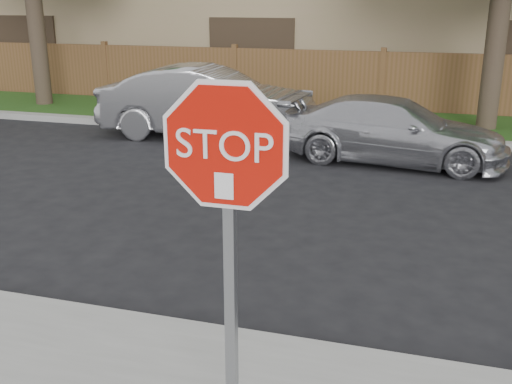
% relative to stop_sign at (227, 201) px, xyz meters
% --- Properties ---
extents(ground, '(90.00, 90.00, 0.00)m').
position_rel_stop_sign_xyz_m(ground, '(-0.22, 1.48, -1.83)').
color(ground, black).
rests_on(ground, ground).
extents(far_curb, '(70.00, 0.30, 0.15)m').
position_rel_stop_sign_xyz_m(far_curb, '(-0.22, 9.63, -1.75)').
color(far_curb, gray).
rests_on(far_curb, ground).
extents(grass_strip, '(70.00, 3.00, 0.12)m').
position_rel_stop_sign_xyz_m(grass_strip, '(-0.22, 11.28, -1.77)').
color(grass_strip, '#1E4714').
rests_on(grass_strip, ground).
extents(fence, '(70.00, 0.12, 1.60)m').
position_rel_stop_sign_xyz_m(fence, '(-0.22, 12.88, -1.03)').
color(fence, brown).
rests_on(fence, ground).
extents(stop_sign, '(1.01, 0.13, 2.55)m').
position_rel_stop_sign_xyz_m(stop_sign, '(0.00, 0.00, 0.00)').
color(stop_sign, gray).
rests_on(stop_sign, sidewalk_near).
extents(sedan_left, '(4.71, 1.89, 1.52)m').
position_rel_stop_sign_xyz_m(sedan_left, '(-3.57, 9.06, -1.07)').
color(sedan_left, '#ABABAF').
rests_on(sedan_left, ground).
extents(sedan_right, '(4.22, 2.04, 1.18)m').
position_rel_stop_sign_xyz_m(sedan_right, '(0.43, 8.05, -1.24)').
color(sedan_right, silver).
rests_on(sedan_right, ground).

